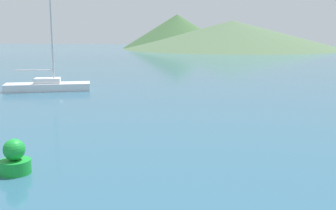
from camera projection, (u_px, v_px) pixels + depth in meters
sailboat_inner at (48, 85)px, 28.76m from camera, size 5.85×3.45×6.55m
buoy_marker at (15, 159)px, 12.06m from camera, size 0.89×0.89×1.03m
hill_west at (177, 31)px, 99.24m from camera, size 25.50×25.50×7.81m
hill_central at (232, 35)px, 93.76m from camera, size 48.37×48.37×6.22m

